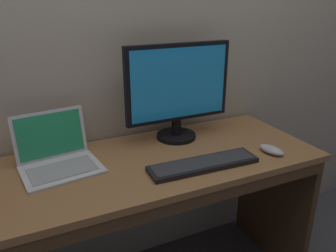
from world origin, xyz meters
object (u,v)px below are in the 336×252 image
object	(u,v)px
wired_keyboard	(203,164)
external_monitor	(178,90)
laptop_silver	(58,157)
computer_mouse	(271,150)

from	to	relation	value
wired_keyboard	external_monitor	bearing A→B (deg)	84.00
laptop_silver	computer_mouse	world-z (taller)	laptop_silver
laptop_silver	external_monitor	distance (m)	0.61
computer_mouse	wired_keyboard	bearing A→B (deg)	162.97
external_monitor	wired_keyboard	distance (m)	0.39
external_monitor	computer_mouse	size ratio (longest dim) A/B	4.30
external_monitor	wired_keyboard	bearing A→B (deg)	-96.00
laptop_silver	wired_keyboard	world-z (taller)	laptop_silver
computer_mouse	laptop_silver	bearing A→B (deg)	149.14
wired_keyboard	computer_mouse	world-z (taller)	computer_mouse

